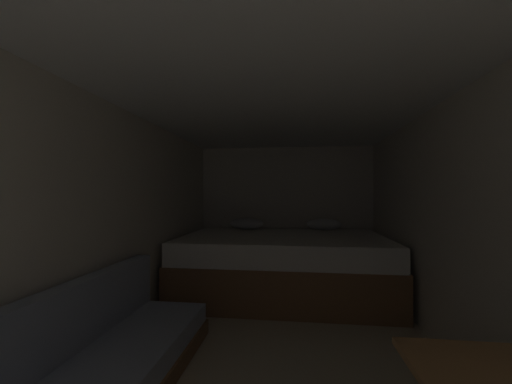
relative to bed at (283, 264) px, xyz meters
name	(u,v)px	position (x,y,z in m)	size (l,w,h in m)	color
ground_plane	(274,364)	(0.00, -1.66, -0.38)	(7.10, 7.10, 0.00)	beige
wall_back	(285,211)	(0.00, 0.92, 0.63)	(2.75, 0.05, 2.01)	beige
wall_left	(106,227)	(-1.35, -1.66, 0.63)	(0.05, 5.10, 2.01)	beige
wall_right	(469,232)	(1.35, -1.66, 0.63)	(0.05, 5.10, 2.01)	beige
ceiling_slab	(274,92)	(0.00, -1.66, 1.66)	(2.75, 5.10, 0.05)	white
bed	(283,264)	(0.00, 0.00, 0.00)	(2.53, 1.70, 0.92)	brown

